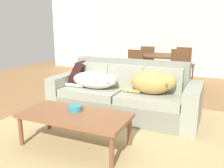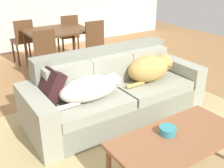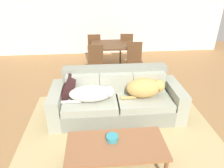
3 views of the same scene
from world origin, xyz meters
name	(u,v)px [view 1 (image 1 of 3)]	position (x,y,z in m)	size (l,w,h in m)	color
ground_plane	(112,121)	(0.00, 0.00, 0.00)	(10.00, 10.00, 0.00)	#996F42
back_partition	(169,28)	(0.00, 4.00, 1.35)	(8.00, 0.12, 2.70)	silver
area_rug	(103,132)	(0.05, -0.43, 0.01)	(3.17, 3.01, 0.01)	tan
couch	(124,94)	(0.05, 0.35, 0.32)	(2.33, 0.92, 0.85)	gray
dog_on_left_cushion	(95,80)	(-0.38, 0.18, 0.56)	(0.89, 0.35, 0.27)	silver
dog_on_right_cushion	(153,83)	(0.55, 0.23, 0.59)	(0.78, 0.38, 0.33)	tan
throw_pillow_by_left_arm	(80,73)	(-0.80, 0.41, 0.60)	(0.13, 0.40, 0.40)	#311818
coffee_table	(75,117)	(-0.09, -0.89, 0.36)	(1.27, 0.61, 0.40)	brown
bowl_on_coffee_table	(75,108)	(-0.13, -0.80, 0.44)	(0.16, 0.16, 0.07)	teal
dining_table	(161,58)	(0.17, 2.41, 0.67)	(1.13, 0.89, 0.75)	#55361E
dining_chair_near_left	(133,69)	(-0.29, 1.79, 0.49)	(0.45, 0.45, 0.89)	#55361E
dining_chair_near_right	(178,71)	(0.66, 1.79, 0.51)	(0.42, 0.42, 0.94)	#55361E
dining_chair_far_left	(148,61)	(-0.30, 3.05, 0.50)	(0.41, 0.41, 0.88)	#55361E
dining_chair_far_right	(184,63)	(0.63, 2.95, 0.51)	(0.44, 0.44, 0.90)	#55361E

